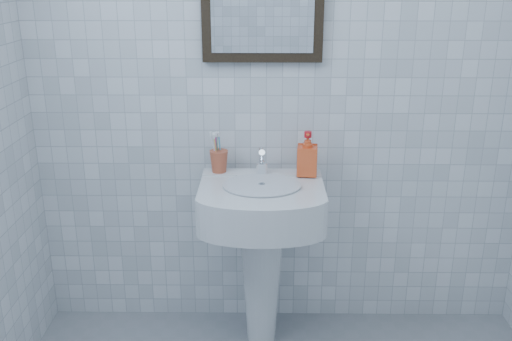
{
  "coord_description": "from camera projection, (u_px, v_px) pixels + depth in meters",
  "views": [
    {
      "loc": [
        -0.08,
        -1.22,
        1.6
      ],
      "look_at": [
        -0.11,
        0.86,
        0.87
      ],
      "focal_mm": 40.0,
      "sensor_mm": 36.0,
      "label": 1
    }
  ],
  "objects": [
    {
      "name": "soap_dispenser",
      "position": [
        307.0,
        153.0,
        2.41
      ],
      "size": [
        0.09,
        0.09,
        0.19
      ],
      "primitive_type": "imported",
      "rotation": [
        0.0,
        0.0,
        -0.09
      ],
      "color": "red",
      "rests_on": "washbasin"
    },
    {
      "name": "washbasin",
      "position": [
        262.0,
        236.0,
        2.44
      ],
      "size": [
        0.51,
        0.37,
        0.78
      ],
      "color": "silver",
      "rests_on": "ground"
    },
    {
      "name": "toothbrush_cup",
      "position": [
        219.0,
        161.0,
        2.45
      ],
      "size": [
        0.09,
        0.09,
        0.09
      ],
      "primitive_type": null,
      "rotation": [
        0.0,
        0.0,
        -0.1
      ],
      "color": "#B65032",
      "rests_on": "washbasin"
    },
    {
      "name": "faucet",
      "position": [
        262.0,
        163.0,
        2.43
      ],
      "size": [
        0.05,
        0.11,
        0.12
      ],
      "color": "white",
      "rests_on": "washbasin"
    },
    {
      "name": "wall_back",
      "position": [
        283.0,
        59.0,
        2.4
      ],
      "size": [
        2.2,
        0.02,
        2.5
      ],
      "primitive_type": "cube",
      "color": "white",
      "rests_on": "ground"
    }
  ]
}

